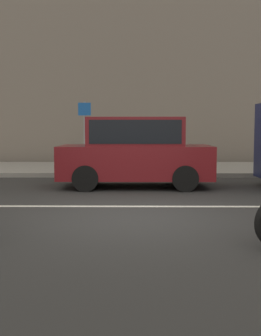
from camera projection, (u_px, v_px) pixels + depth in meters
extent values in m
plane|color=#2A2A2A|center=(134.00, 216.00, 7.56)|extent=(80.00, 80.00, 0.00)
cube|color=gray|center=(134.00, 169.00, 15.52)|extent=(40.00, 4.40, 0.14)
cube|color=slate|center=(134.00, 2.00, 18.28)|extent=(40.00, 1.40, 13.65)
cube|color=silver|center=(114.00, 206.00, 8.46)|extent=(18.00, 0.14, 0.01)
cube|color=maroon|center=(135.00, 162.00, 11.15)|extent=(3.88, 1.70, 0.84)
cube|color=maroon|center=(135.00, 132.00, 11.08)|extent=(2.41, 1.56, 0.72)
cube|color=black|center=(135.00, 132.00, 11.08)|extent=(2.22, 1.59, 0.58)
cylinder|color=black|center=(182.00, 175.00, 11.17)|extent=(0.64, 1.76, 0.64)
cylinder|color=black|center=(89.00, 175.00, 11.20)|extent=(0.64, 1.76, 0.64)
cylinder|color=gray|center=(85.00, 135.00, 15.05)|extent=(0.08, 0.08, 2.29)
cube|color=#1959B2|center=(85.00, 109.00, 14.93)|extent=(0.44, 0.03, 0.44)
cylinder|color=black|center=(139.00, 156.00, 14.79)|extent=(0.14, 0.14, 0.86)
cylinder|color=black|center=(145.00, 156.00, 14.79)|extent=(0.14, 0.14, 0.86)
cylinder|color=black|center=(142.00, 134.00, 14.72)|extent=(0.34, 0.34, 0.64)
sphere|color=tan|center=(142.00, 121.00, 14.68)|extent=(0.21, 0.21, 0.21)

